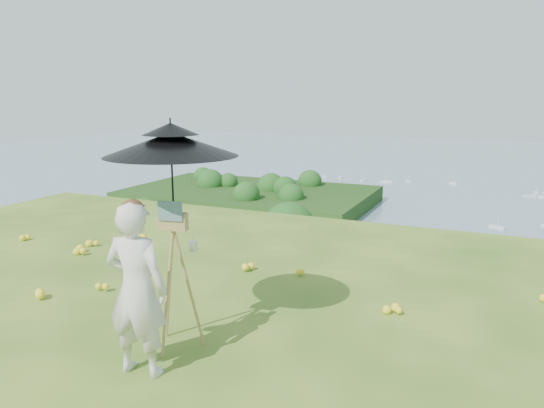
% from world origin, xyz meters
% --- Properties ---
extents(ground, '(14.00, 14.00, 0.00)m').
position_xyz_m(ground, '(0.00, 0.00, 0.00)').
color(ground, '#36621C').
rests_on(ground, ground).
extents(shoreline_tier, '(170.00, 28.00, 8.00)m').
position_xyz_m(shoreline_tier, '(0.00, 75.00, -36.00)').
color(shoreline_tier, '#746B5C').
rests_on(shoreline_tier, bay_water).
extents(bay_water, '(700.00, 700.00, 0.00)m').
position_xyz_m(bay_water, '(0.00, 240.00, -34.00)').
color(bay_water, slate).
rests_on(bay_water, ground).
extents(peninsula, '(90.00, 60.00, 12.00)m').
position_xyz_m(peninsula, '(-75.00, 155.00, -29.00)').
color(peninsula, '#14340E').
rests_on(peninsula, bay_water).
extents(slope_trees, '(110.00, 50.00, 6.00)m').
position_xyz_m(slope_trees, '(0.00, 35.00, -15.00)').
color(slope_trees, '#144516').
rests_on(slope_trees, forest_slope).
extents(harbor_town, '(110.00, 22.00, 5.00)m').
position_xyz_m(harbor_town, '(0.00, 75.00, -29.50)').
color(harbor_town, beige).
rests_on(harbor_town, shoreline_tier).
extents(moored_boats, '(140.00, 140.00, 0.70)m').
position_xyz_m(moored_boats, '(-12.50, 161.00, -33.65)').
color(moored_boats, silver).
rests_on(moored_boats, bay_water).
extents(wildflowers, '(10.00, 10.50, 0.12)m').
position_xyz_m(wildflowers, '(0.00, 0.25, 0.06)').
color(wildflowers, yellow).
rests_on(wildflowers, ground).
extents(painter, '(0.66, 0.47, 1.70)m').
position_xyz_m(painter, '(0.95, 0.01, 0.85)').
color(painter, beige).
rests_on(painter, ground).
extents(field_easel, '(0.71, 0.71, 1.59)m').
position_xyz_m(field_easel, '(0.96, 0.63, 0.80)').
color(field_easel, '#AD8B48').
rests_on(field_easel, ground).
extents(sun_umbrella, '(1.43, 1.43, 1.11)m').
position_xyz_m(sun_umbrella, '(0.96, 0.66, 1.86)').
color(sun_umbrella, black).
rests_on(sun_umbrella, field_easel).
extents(painter_cap, '(0.25, 0.29, 0.10)m').
position_xyz_m(painter_cap, '(0.95, 0.01, 1.65)').
color(painter_cap, '#D1737A').
rests_on(painter_cap, painter).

